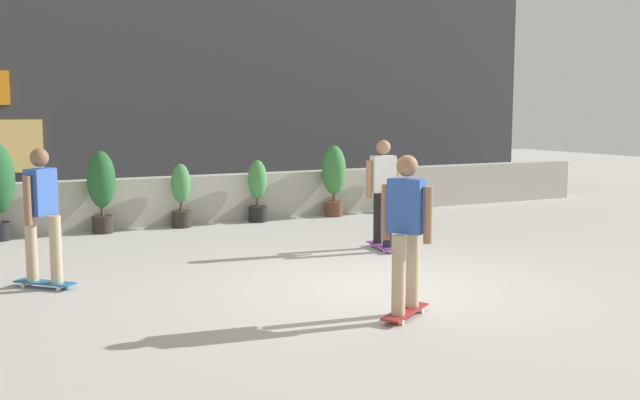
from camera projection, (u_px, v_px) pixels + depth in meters
name	position (u px, v px, depth m)	size (l,w,h in m)	color
ground_plane	(375.00, 286.00, 9.16)	(48.00, 48.00, 0.00)	#B2AFA8
planter_wall	(215.00, 198.00, 14.42)	(18.00, 0.40, 0.90)	#B2ADA3
building_backdrop	(158.00, 63.00, 17.62)	(20.00, 2.08, 6.50)	#38383D
potted_plant_1	(101.00, 186.00, 12.97)	(0.48, 0.48, 1.44)	#2D2823
potted_plant_2	(181.00, 194.00, 13.64)	(0.36, 0.36, 1.17)	#2D2823
potted_plant_3	(258.00, 189.00, 14.31)	(0.36, 0.36, 1.19)	black
potted_plant_4	(334.00, 176.00, 15.03)	(0.48, 0.48, 1.44)	brown
potted_plant_5	(393.00, 183.00, 15.69)	(0.36, 0.36, 1.18)	brown
skater_mid_plaza	(42.00, 211.00, 8.93)	(0.70, 0.72, 1.70)	#266699
skater_by_wall_left	(406.00, 228.00, 7.63)	(0.78, 0.61, 1.70)	maroon
skater_far_right	(383.00, 189.00, 11.39)	(0.56, 0.82, 1.70)	#72338C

